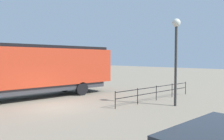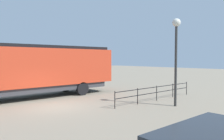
% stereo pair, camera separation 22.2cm
% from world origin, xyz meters
% --- Properties ---
extents(ground_plane, '(120.00, 120.00, 0.00)m').
position_xyz_m(ground_plane, '(0.00, 0.00, 0.00)').
color(ground_plane, gray).
extents(locomotive, '(3.19, 17.18, 4.10)m').
position_xyz_m(locomotive, '(-4.20, -1.20, 2.31)').
color(locomotive, red).
rests_on(locomotive, ground_plane).
extents(lamp_post, '(0.53, 0.53, 5.62)m').
position_xyz_m(lamp_post, '(4.82, 5.92, 4.05)').
color(lamp_post, '#2D2D2D').
rests_on(lamp_post, ground_plane).
extents(platform_fence, '(0.05, 8.28, 1.09)m').
position_xyz_m(platform_fence, '(2.83, 6.56, 0.71)').
color(platform_fence, black).
rests_on(platform_fence, ground_plane).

